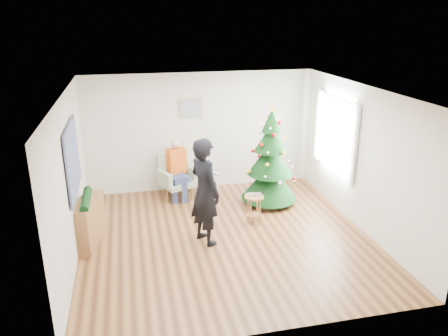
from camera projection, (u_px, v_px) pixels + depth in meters
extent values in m
plane|color=brown|center=(226.00, 238.00, 7.75)|extent=(5.00, 5.00, 0.00)
plane|color=white|center=(226.00, 91.00, 6.88)|extent=(5.00, 5.00, 0.00)
plane|color=silver|center=(201.00, 132.00, 9.61)|extent=(5.00, 0.00, 5.00)
plane|color=silver|center=(275.00, 240.00, 5.01)|extent=(5.00, 0.00, 5.00)
plane|color=silver|center=(70.00, 181.00, 6.80)|extent=(0.00, 5.00, 5.00)
plane|color=silver|center=(362.00, 159.00, 7.83)|extent=(0.00, 5.00, 5.00)
cube|color=white|center=(336.00, 134.00, 8.68)|extent=(0.04, 1.30, 1.40)
cube|color=white|center=(353.00, 144.00, 7.98)|extent=(0.05, 0.25, 1.50)
cube|color=white|center=(319.00, 125.00, 9.36)|extent=(0.05, 0.25, 1.50)
cylinder|color=#3F2816|center=(269.00, 196.00, 9.17)|extent=(0.09, 0.09, 0.27)
cone|color=black|center=(270.00, 181.00, 9.05)|extent=(1.15, 1.15, 0.75)
cone|color=black|center=(270.00, 158.00, 8.89)|extent=(0.92, 0.92, 0.66)
cone|color=black|center=(271.00, 138.00, 8.74)|extent=(0.67, 0.67, 0.57)
cone|color=black|center=(272.00, 120.00, 8.62)|extent=(0.39, 0.39, 0.49)
cone|color=gold|center=(272.00, 108.00, 8.54)|extent=(0.12, 0.12, 0.12)
cylinder|color=brown|center=(254.00, 197.00, 8.14)|extent=(0.37, 0.37, 0.04)
cylinder|color=brown|center=(254.00, 215.00, 8.26)|extent=(0.27, 0.27, 0.02)
imported|color=silver|center=(254.00, 195.00, 8.13)|extent=(0.31, 0.21, 0.02)
cube|color=#96AB8A|center=(178.00, 183.00, 9.35)|extent=(0.84, 0.81, 0.12)
cube|color=#96AB8A|center=(171.00, 165.00, 9.45)|extent=(0.65, 0.36, 0.60)
cube|color=#96AB8A|center=(165.00, 179.00, 9.13)|extent=(0.29, 0.51, 0.30)
cube|color=#96AB8A|center=(190.00, 173.00, 9.47)|extent=(0.29, 0.51, 0.30)
cube|color=navy|center=(178.00, 178.00, 9.24)|extent=(0.50, 0.51, 0.14)
cube|color=#CB5213|center=(176.00, 161.00, 9.32)|extent=(0.44, 0.34, 0.55)
sphere|color=tan|center=(176.00, 144.00, 9.18)|extent=(0.21, 0.21, 0.21)
imported|color=black|center=(205.00, 192.00, 7.33)|extent=(0.69, 0.81, 1.87)
cube|color=white|center=(217.00, 174.00, 7.24)|extent=(0.09, 0.13, 0.04)
cube|color=brown|center=(89.00, 222.00, 7.44)|extent=(0.51, 1.04, 0.80)
cylinder|color=black|center=(86.00, 199.00, 7.30)|extent=(0.14, 0.90, 0.14)
cube|color=black|center=(73.00, 159.00, 7.00)|extent=(0.03, 1.50, 1.15)
cube|color=tan|center=(191.00, 108.00, 9.36)|extent=(0.52, 0.03, 0.42)
cube|color=gray|center=(192.00, 108.00, 9.34)|extent=(0.44, 0.02, 0.34)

